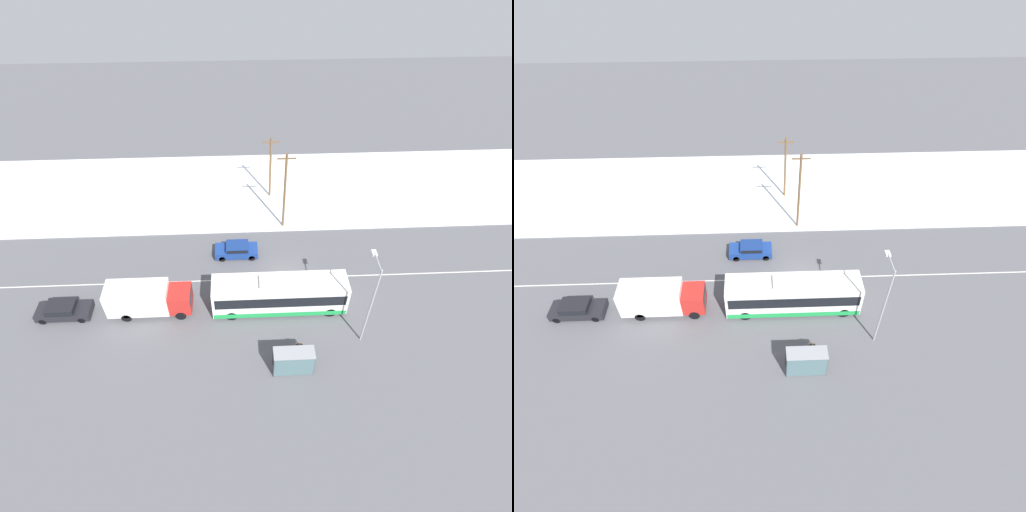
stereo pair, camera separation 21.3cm
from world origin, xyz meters
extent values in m
plane|color=#56565B|center=(0.00, 0.00, 0.00)|extent=(120.00, 120.00, 0.00)
cube|color=silver|center=(0.00, 14.67, 0.06)|extent=(80.00, 15.72, 0.12)
cube|color=silver|center=(0.00, 0.00, 0.00)|extent=(60.00, 0.12, 0.00)
cube|color=white|center=(-0.89, -3.44, 1.76)|extent=(11.50, 2.55, 2.97)
cube|color=black|center=(-0.89, -3.44, 2.11)|extent=(11.04, 2.57, 1.13)
cube|color=green|center=(-0.89, -3.44, 0.54)|extent=(11.39, 2.57, 0.53)
cube|color=#B2B2B2|center=(-1.76, -3.44, 3.36)|extent=(1.80, 1.40, 0.24)
cylinder|color=black|center=(3.46, -4.57, 0.50)|extent=(1.00, 0.28, 1.00)
cylinder|color=black|center=(3.46, -2.30, 0.50)|extent=(1.00, 0.28, 1.00)
cylinder|color=black|center=(-5.05, -4.57, 0.50)|extent=(1.00, 0.28, 1.00)
cylinder|color=black|center=(-5.05, -2.30, 0.50)|extent=(1.00, 0.28, 1.00)
cube|color=silver|center=(-12.98, -3.31, 1.76)|extent=(5.26, 2.30, 2.52)
cube|color=red|center=(-9.41, -3.31, 1.48)|extent=(1.90, 2.18, 1.97)
cube|color=black|center=(-8.48, -3.31, 1.87)|extent=(0.06, 1.95, 0.87)
cylinder|color=black|center=(-9.41, -4.33, 0.45)|extent=(0.90, 0.26, 0.90)
cylinder|color=black|center=(-9.41, -2.29, 0.45)|extent=(0.90, 0.26, 0.90)
cylinder|color=black|center=(-14.04, -4.33, 0.45)|extent=(0.90, 0.26, 0.90)
cylinder|color=black|center=(-14.04, -2.29, 0.45)|extent=(0.90, 0.26, 0.90)
cube|color=navy|center=(-4.56, 3.37, 0.59)|extent=(4.23, 1.80, 0.72)
cube|color=navy|center=(-4.45, 3.37, 1.17)|extent=(2.20, 1.66, 0.45)
cube|color=black|center=(-4.45, 3.37, 1.18)|extent=(2.02, 1.69, 0.36)
cylinder|color=black|center=(-5.97, 2.58, 0.32)|extent=(0.64, 0.22, 0.64)
cylinder|color=black|center=(-5.97, 4.16, 0.32)|extent=(0.64, 0.22, 0.64)
cylinder|color=black|center=(-3.04, 2.58, 0.32)|extent=(0.64, 0.22, 0.64)
cylinder|color=black|center=(-3.04, 4.16, 0.32)|extent=(0.64, 0.22, 0.64)
cube|color=black|center=(-19.47, -3.54, 0.59)|extent=(4.58, 1.80, 0.74)
cube|color=black|center=(-19.58, -3.54, 1.22)|extent=(2.38, 1.66, 0.50)
cube|color=black|center=(-19.58, -3.54, 1.23)|extent=(2.19, 1.69, 0.40)
cylinder|color=black|center=(-17.88, -4.33, 0.32)|extent=(0.64, 0.22, 0.64)
cylinder|color=black|center=(-17.88, -2.75, 0.32)|extent=(0.64, 0.22, 0.64)
cylinder|color=black|center=(-21.16, -4.33, 0.32)|extent=(0.64, 0.22, 0.64)
cylinder|color=black|center=(-21.16, -2.75, 0.32)|extent=(0.64, 0.22, 0.64)
cylinder|color=#23232D|center=(0.12, -8.35, 0.39)|extent=(0.12, 0.12, 0.78)
cylinder|color=#23232D|center=(0.35, -8.35, 0.39)|extent=(0.12, 0.12, 0.78)
cube|color=black|center=(0.24, -8.35, 1.10)|extent=(0.41, 0.22, 0.65)
sphere|color=#8E6647|center=(0.24, -8.35, 1.56)|extent=(0.27, 0.27, 0.27)
cylinder|color=black|center=(-0.02, -8.35, 1.07)|extent=(0.10, 0.10, 0.61)
cylinder|color=black|center=(0.49, -8.35, 1.07)|extent=(0.10, 0.10, 0.61)
cube|color=gray|center=(-0.37, -9.63, 2.37)|extent=(3.09, 1.20, 0.06)
cube|color=slate|center=(-0.37, -10.21, 1.20)|extent=(2.97, 0.04, 2.16)
cylinder|color=#474C51|center=(-1.87, -9.07, 1.17)|extent=(0.08, 0.08, 2.34)
cylinder|color=#474C51|center=(1.14, -9.07, 1.17)|extent=(0.08, 0.08, 2.34)
cylinder|color=#474C51|center=(-1.87, -10.19, 1.17)|extent=(0.08, 0.08, 2.34)
cylinder|color=#474C51|center=(1.14, -10.19, 1.17)|extent=(0.08, 0.08, 2.34)
cylinder|color=#9EA3A8|center=(5.58, -7.11, 4.14)|extent=(0.14, 0.14, 8.27)
cylinder|color=#9EA3A8|center=(5.58, -6.15, 8.12)|extent=(0.10, 1.92, 0.10)
cube|color=silver|center=(5.58, -5.19, 8.05)|extent=(0.36, 0.60, 0.16)
cylinder|color=brown|center=(0.51, 7.68, 4.41)|extent=(0.24, 0.24, 8.81)
cube|color=brown|center=(0.51, 7.68, 8.31)|extent=(1.80, 0.12, 0.12)
cylinder|color=brown|center=(-0.53, 13.31, 3.75)|extent=(0.24, 0.24, 7.50)
cube|color=brown|center=(-0.53, 13.31, 7.00)|extent=(1.80, 0.12, 0.12)
camera|label=1|loc=(-3.93, -25.54, 28.03)|focal=28.00mm
camera|label=2|loc=(-3.71, -25.55, 28.03)|focal=28.00mm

